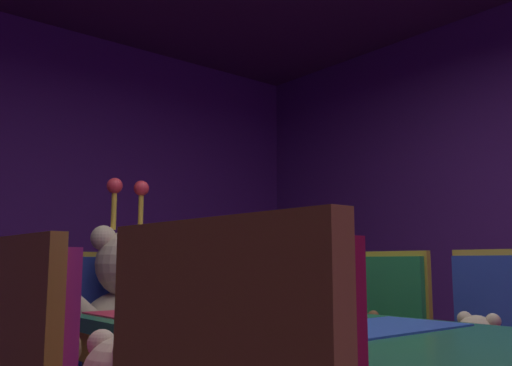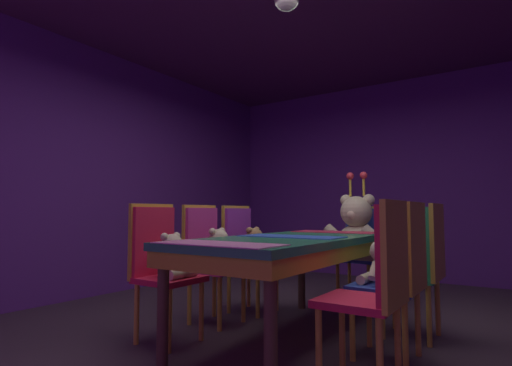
# 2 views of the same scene
# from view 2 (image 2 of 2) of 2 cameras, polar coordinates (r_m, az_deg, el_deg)

# --- Properties ---
(ground_plane) EXTENTS (7.90, 7.90, 0.00)m
(ground_plane) POSITION_cam_2_polar(r_m,az_deg,el_deg) (3.18, 4.97, -20.95)
(ground_plane) COLOR #3F2D38
(wall_back) EXTENTS (5.20, 0.12, 2.80)m
(wall_back) POSITION_cam_2_polar(r_m,az_deg,el_deg) (6.06, 19.68, 0.63)
(wall_back) COLOR #59267F
(wall_back) RESTS_ON ground_plane
(wall_left) EXTENTS (0.12, 6.40, 2.80)m
(wall_left) POSITION_cam_2_polar(r_m,az_deg,el_deg) (4.89, -22.87, 1.81)
(wall_left) COLOR #59267F
(wall_left) RESTS_ON ground_plane
(banquet_table) EXTENTS (0.90, 2.02, 0.75)m
(banquet_table) POSITION_cam_2_polar(r_m,az_deg,el_deg) (3.06, 4.89, -9.18)
(banquet_table) COLOR #26724C
(banquet_table) RESTS_ON ground_plane
(chair_left_0) EXTENTS (0.42, 0.41, 0.98)m
(chair_left_0) POSITION_cam_2_polar(r_m,az_deg,el_deg) (3.13, -13.52, -9.97)
(chair_left_0) COLOR red
(chair_left_0) RESTS_ON ground_plane
(teddy_left_0) EXTENTS (0.26, 0.33, 0.32)m
(teddy_left_0) POSITION_cam_2_polar(r_m,az_deg,el_deg) (3.03, -11.62, -10.26)
(teddy_left_0) COLOR beige
(teddy_left_0) RESTS_ON chair_left_0
(chair_left_1) EXTENTS (0.42, 0.41, 0.98)m
(chair_left_1) POSITION_cam_2_polar(r_m,az_deg,el_deg) (3.57, -7.03, -9.33)
(chair_left_1) COLOR #CC338C
(chair_left_1) RESTS_ON ground_plane
(teddy_left_1) EXTENTS (0.27, 0.35, 0.33)m
(teddy_left_1) POSITION_cam_2_polar(r_m,az_deg,el_deg) (3.47, -5.17, -9.42)
(teddy_left_1) COLOR beige
(teddy_left_1) RESTS_ON chair_left_1
(chair_left_2) EXTENTS (0.42, 0.41, 0.98)m
(chair_left_2) POSITION_cam_2_polar(r_m,az_deg,el_deg) (3.93, -1.94, -8.87)
(chair_left_2) COLOR purple
(chair_left_2) RESTS_ON ground_plane
(teddy_left_2) EXTENTS (0.27, 0.34, 0.32)m
(teddy_left_2) POSITION_cam_2_polar(r_m,az_deg,el_deg) (3.85, -0.15, -8.96)
(teddy_left_2) COLOR #9E7247
(teddy_left_2) RESTS_ON chair_left_2
(chair_right_0) EXTENTS (0.42, 0.41, 0.98)m
(chair_right_0) POSITION_cam_2_polar(r_m,az_deg,el_deg) (2.28, 17.06, -12.14)
(chair_right_0) COLOR red
(chair_right_0) RESTS_ON ground_plane
(chair_right_1) EXTENTS (0.42, 0.41, 0.98)m
(chair_right_1) POSITION_cam_2_polar(r_m,az_deg,el_deg) (2.76, 20.03, -10.65)
(chair_right_1) COLOR #2D47B2
(chair_right_1) RESTS_ON ground_plane
(teddy_right_1) EXTENTS (0.24, 0.31, 0.29)m
(teddy_right_1) POSITION_cam_2_polar(r_m,az_deg,el_deg) (2.80, 17.11, -10.87)
(teddy_right_1) COLOR beige
(teddy_right_1) RESTS_ON chair_right_1
(chair_right_2) EXTENTS (0.42, 0.41, 0.98)m
(chair_right_2) POSITION_cam_2_polar(r_m,az_deg,el_deg) (3.28, 22.77, -9.49)
(chair_right_2) COLOR #268C4C
(chair_right_2) RESTS_ON ground_plane
(teddy_right_2) EXTENTS (0.22, 0.28, 0.27)m
(teddy_right_2) POSITION_cam_2_polar(r_m,az_deg,el_deg) (3.31, 20.33, -9.92)
(teddy_right_2) COLOR brown
(teddy_right_2) RESTS_ON chair_right_2
(throne_chair) EXTENTS (0.41, 0.42, 0.98)m
(throne_chair) POSITION_cam_2_polar(r_m,az_deg,el_deg) (4.47, 14.64, -8.17)
(throne_chair) COLOR #2D47B2
(throne_chair) RESTS_ON ground_plane
(king_teddy_bear) EXTENTS (0.69, 0.53, 0.88)m
(king_teddy_bear) POSITION_cam_2_polar(r_m,az_deg,el_deg) (4.30, 13.86, -6.43)
(king_teddy_bear) COLOR beige
(king_teddy_bear) RESTS_ON throne_chair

